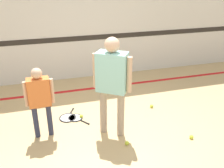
{
  "coord_description": "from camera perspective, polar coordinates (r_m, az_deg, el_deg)",
  "views": [
    {
      "loc": [
        -0.89,
        -3.2,
        2.52
      ],
      "look_at": [
        0.09,
        0.21,
        0.91
      ],
      "focal_mm": 40.0,
      "sensor_mm": 36.0,
      "label": 1
    }
  ],
  "objects": [
    {
      "name": "tennis_ball_by_spare_racket",
      "position": [
        4.75,
        -7.06,
        -7.33
      ],
      "size": [
        0.07,
        0.07,
        0.07
      ],
      "primitive_type": "sphere",
      "color": "#CCE038",
      "rests_on": "ground_plane"
    },
    {
      "name": "wall_back",
      "position": [
        6.12,
        -7.86,
        15.55
      ],
      "size": [
        16.0,
        0.07,
        3.2
      ],
      "color": "silver",
      "rests_on": "ground_plane"
    },
    {
      "name": "racket_spare_on_floor",
      "position": [
        4.8,
        -10.02,
        -7.5
      ],
      "size": [
        0.42,
        0.54,
        0.03
      ],
      "rotation": [
        0.0,
        0.0,
        1.13
      ],
      "color": "#28282D",
      "rests_on": "ground_plane"
    },
    {
      "name": "tennis_ball_stray_right",
      "position": [
        4.38,
        17.7,
        -11.46
      ],
      "size": [
        0.07,
        0.07,
        0.07
      ],
      "primitive_type": "sphere",
      "color": "#CCE038",
      "rests_on": "ground_plane"
    },
    {
      "name": "tennis_ball_near_instructor",
      "position": [
        4.06,
        3.44,
        -13.33
      ],
      "size": [
        0.07,
        0.07,
        0.07
      ],
      "primitive_type": "sphere",
      "color": "#CCE038",
      "rests_on": "ground_plane"
    },
    {
      "name": "tennis_ball_stray_left",
      "position": [
        5.11,
        9.04,
        -5.02
      ],
      "size": [
        0.07,
        0.07,
        0.07
      ],
      "primitive_type": "sphere",
      "color": "#CCE038",
      "rests_on": "ground_plane"
    },
    {
      "name": "person_instructor",
      "position": [
        3.85,
        0.0,
        1.53
      ],
      "size": [
        0.53,
        0.47,
        1.65
      ],
      "rotation": [
        0.0,
        0.0,
        -0.59
      ],
      "color": "tan",
      "rests_on": "ground_plane"
    },
    {
      "name": "person_student_left",
      "position": [
        4.05,
        -16.25,
        -2.57
      ],
      "size": [
        0.46,
        0.19,
        1.2
      ],
      "rotation": [
        0.0,
        0.0,
        0.03
      ],
      "color": "#2D334C",
      "rests_on": "ground_plane"
    },
    {
      "name": "ground_plane",
      "position": [
        4.16,
        -0.45,
        -12.78
      ],
      "size": [
        16.0,
        16.0,
        0.0
      ],
      "primitive_type": "plane",
      "color": "tan"
    },
    {
      "name": "floor_stripe",
      "position": [
        5.85,
        -5.8,
        -1.15
      ],
      "size": [
        14.4,
        0.1,
        0.01
      ],
      "color": "red",
      "rests_on": "ground_plane"
    },
    {
      "name": "racket_second_spare",
      "position": [
        4.75,
        -8.2,
        -7.72
      ],
      "size": [
        0.41,
        0.48,
        0.03
      ],
      "rotation": [
        0.0,
        0.0,
        5.34
      ],
      "color": "#28282D",
      "rests_on": "ground_plane"
    }
  ]
}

